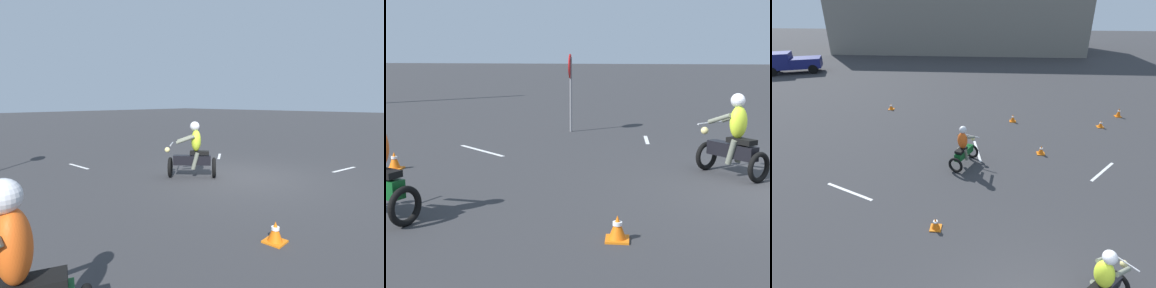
# 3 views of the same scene
# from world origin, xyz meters

# --- Properties ---
(motorcycle_rider_foreground) EXTENTS (1.46, 1.36, 1.66)m
(motorcycle_rider_foreground) POSITION_xyz_m (1.06, 1.00, 0.73)
(motorcycle_rider_foreground) COLOR black
(motorcycle_rider_foreground) RESTS_ON ground
(stop_sign) EXTENTS (0.70, 0.08, 2.30)m
(stop_sign) POSITION_xyz_m (6.17, 4.84, 1.63)
(stop_sign) COLOR slate
(stop_sign) RESTS_ON ground
(traffic_cone_mid_left) EXTENTS (0.32, 0.32, 0.37)m
(traffic_cone_mid_left) POSITION_xyz_m (0.96, 7.96, 0.18)
(traffic_cone_mid_left) COLOR orange
(traffic_cone_mid_left) RESTS_ON ground
(traffic_cone_far_right) EXTENTS (0.32, 0.32, 0.35)m
(traffic_cone_far_right) POSITION_xyz_m (-2.71, 3.17, 0.17)
(traffic_cone_far_right) COLOR orange
(traffic_cone_far_right) RESTS_ON ground
(lane_stripe_e) EXTENTS (1.27, 0.14, 0.01)m
(lane_stripe_e) POSITION_xyz_m (4.99, 2.60, 0.00)
(lane_stripe_e) COLOR silver
(lane_stripe_e) RESTS_ON ground
(lane_stripe_ne) EXTENTS (1.31, 1.46, 0.01)m
(lane_stripe_ne) POSITION_xyz_m (3.07, 6.69, 0.00)
(lane_stripe_ne) COLOR silver
(lane_stripe_ne) RESTS_ON ground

